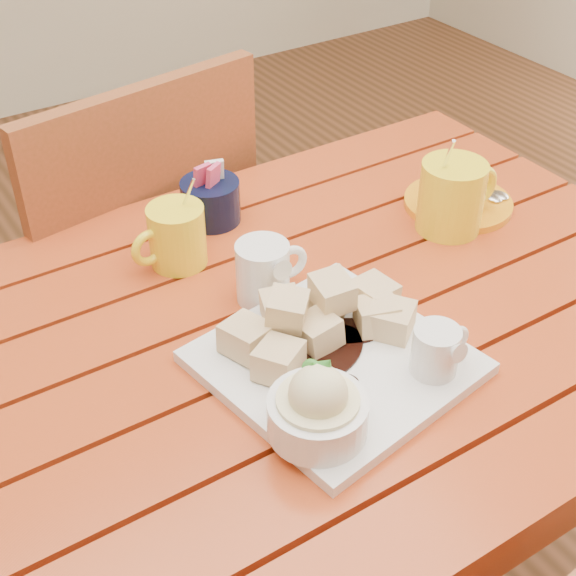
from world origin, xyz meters
TOP-DOWN VIEW (x-y plane):
  - table at (0.00, 0.00)m, footprint 1.20×0.79m
  - dessert_plate at (-0.02, -0.12)m, footprint 0.32×0.32m
  - coffee_mug_left at (-0.06, 0.21)m, footprint 0.12×0.08m
  - coffee_mug_right at (0.33, 0.06)m, footprint 0.14×0.10m
  - cream_pitcher at (0.00, 0.07)m, footprint 0.11×0.09m
  - sugar_caddy at (0.03, 0.28)m, footprint 0.09×0.09m
  - orange_saucer at (0.39, 0.10)m, footprint 0.17×0.17m
  - chair_far at (-0.03, 0.53)m, footprint 0.50×0.50m

SIDE VIEW (x-z plane):
  - chair_far at x=-0.03m, z-range 0.05..0.99m
  - table at x=0.00m, z-range 0.27..1.02m
  - orange_saucer at x=0.39m, z-range 0.75..0.77m
  - dessert_plate at x=-0.02m, z-range 0.73..0.84m
  - sugar_caddy at x=0.03m, z-range 0.74..0.84m
  - cream_pitcher at x=0.00m, z-range 0.75..0.84m
  - coffee_mug_left at x=-0.06m, z-range 0.73..0.87m
  - coffee_mug_right at x=0.33m, z-range 0.72..0.89m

